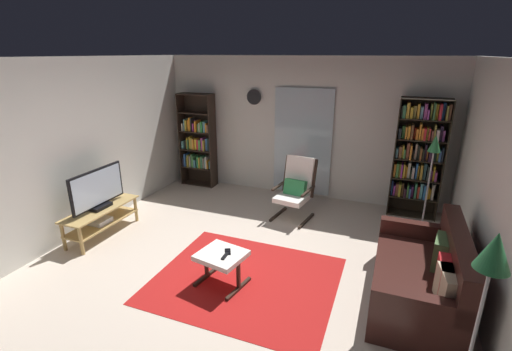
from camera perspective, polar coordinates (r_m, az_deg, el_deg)
name	(u,v)px	position (r m, az deg, el deg)	size (l,w,h in m)	color
ground_plane	(239,270)	(4.79, -2.72, -14.76)	(7.02, 7.02, 0.00)	beige
wall_back	(301,128)	(6.87, 7.08, 7.41)	(5.60, 0.06, 2.60)	silver
wall_left	(65,152)	(5.83, -28.02, 3.25)	(0.06, 6.00, 2.60)	silver
wall_right	(508,210)	(4.01, 35.05, -4.43)	(0.06, 6.00, 2.60)	silver
glass_door_panel	(302,142)	(6.84, 7.34, 5.22)	(1.10, 0.01, 2.00)	silver
area_rug	(246,280)	(4.61, -1.67, -16.13)	(2.18, 1.84, 0.01)	#A91A18
tv_stand	(101,217)	(5.96, -23.26, -6.06)	(0.43, 1.24, 0.44)	tan
television	(98,190)	(5.80, -23.76, -2.10)	(0.20, 0.98, 0.60)	black
bookshelf_near_tv	(198,142)	(7.52, -9.14, 5.23)	(0.72, 0.30, 1.89)	black
bookshelf_near_sofa	(418,154)	(6.47, 24.29, 3.11)	(0.77, 0.30, 1.98)	#2A241A
leather_sofa	(424,278)	(4.49, 24.99, -14.44)	(0.88, 1.71, 0.88)	#381B16
lounge_armchair	(296,187)	(6.02, 6.30, -1.79)	(0.65, 0.73, 1.02)	black
ottoman	(222,259)	(4.38, -5.47, -12.95)	(0.60, 0.57, 0.42)	white
tv_remote	(225,256)	(4.27, -4.88, -12.59)	(0.04, 0.14, 0.02)	black
cell_phone	(228,252)	(4.36, -4.49, -11.92)	(0.07, 0.14, 0.01)	black
floor_lamp_by_sofa	(490,270)	(2.83, 33.08, -12.47)	(0.22, 0.22, 1.60)	#A5A5AD
floor_lamp_by_shelf	(433,158)	(5.82, 26.17, 2.54)	(0.22, 0.22, 1.54)	#A5A5AD
wall_clock	(254,97)	(6.99, -0.30, 12.32)	(0.29, 0.03, 0.29)	silver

